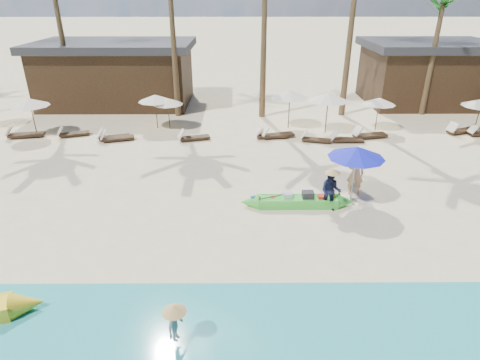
{
  "coord_description": "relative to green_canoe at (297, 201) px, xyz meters",
  "views": [
    {
      "loc": [
        0.55,
        -11.46,
        7.51
      ],
      "look_at": [
        0.63,
        2.0,
        1.1
      ],
      "focal_mm": 30.0,
      "sensor_mm": 36.0,
      "label": 1
    }
  ],
  "objects": [
    {
      "name": "resort_parasol_3",
      "position": [
        -13.7,
        8.33,
        1.7
      ],
      "size": [
        2.06,
        2.06,
        2.12
      ],
      "color": "#372616",
      "rests_on": "ground"
    },
    {
      "name": "lounger_6_right",
      "position": [
        -0.15,
        7.82,
        0.01
      ],
      "size": [
        1.96,
        1.03,
        0.64
      ],
      "rotation": [
        0.0,
        0.0,
        0.25
      ],
      "color": "#372616",
      "rests_on": "ground"
    },
    {
      "name": "lounger_4_right",
      "position": [
        -9.21,
        7.58,
        -0.01
      ],
      "size": [
        1.84,
        1.03,
        0.6
      ],
      "rotation": [
        0.0,
        0.0,
        0.3
      ],
      "color": "#372616",
      "rests_on": "ground"
    },
    {
      "name": "vendor_green",
      "position": [
        1.15,
        -0.3,
        0.58
      ],
      "size": [
        0.92,
        0.81,
        1.58
      ],
      "primitive_type": "imported",
      "rotation": [
        0.0,
        0.0,
        -0.33
      ],
      "color": "#121833",
      "rests_on": "ground"
    },
    {
      "name": "resort_parasol_6",
      "position": [
        0.77,
        9.66,
        1.83
      ],
      "size": [
        2.19,
        2.19,
        2.25
      ],
      "color": "#372616",
      "rests_on": "ground"
    },
    {
      "name": "lounger_3_left",
      "position": [
        -14.26,
        7.96,
        0.01
      ],
      "size": [
        2.03,
        0.95,
        0.66
      ],
      "rotation": [
        0.0,
        0.0,
        0.18
      ],
      "color": "#372616",
      "rests_on": "ground"
    },
    {
      "name": "lounger_3_right",
      "position": [
        -11.62,
        8.14,
        -0.02
      ],
      "size": [
        1.77,
        1.05,
        0.57
      ],
      "rotation": [
        0.0,
        0.0,
        0.34
      ],
      "color": "#372616",
      "rests_on": "ground"
    },
    {
      "name": "lounger_9_left",
      "position": [
        10.52,
        8.51,
        0.0
      ],
      "size": [
        1.92,
        1.15,
        0.62
      ],
      "rotation": [
        0.0,
        0.0,
        0.34
      ],
      "color": "#372616",
      "rests_on": "ground"
    },
    {
      "name": "pavilion_west",
      "position": [
        -10.83,
        15.53,
        1.98
      ],
      "size": [
        10.8,
        6.6,
        4.3
      ],
      "color": "#372616",
      "rests_on": "ground"
    },
    {
      "name": "green_canoe",
      "position": [
        0.0,
        0.0,
        0.0
      ],
      "size": [
        4.84,
        0.69,
        0.62
      ],
      "rotation": [
        0.0,
        0.0,
        0.0
      ],
      "color": "green",
      "rests_on": "ground"
    },
    {
      "name": "lounger_8_left",
      "position": [
        4.97,
        7.72,
        0.01
      ],
      "size": [
        2.04,
        1.0,
        0.67
      ],
      "rotation": [
        0.0,
        0.0,
        0.21
      ],
      "color": "#372616",
      "rests_on": "ground"
    },
    {
      "name": "resort_parasol_4",
      "position": [
        -7.07,
        9.64,
        1.61
      ],
      "size": [
        1.95,
        1.95,
        2.01
      ],
      "color": "#372616",
      "rests_on": "ground"
    },
    {
      "name": "lounger_7_right",
      "position": [
        3.55,
        7.1,
        -0.01
      ],
      "size": [
        1.78,
        0.56,
        0.6
      ],
      "rotation": [
        0.0,
        0.0,
        0.01
      ],
      "color": "#372616",
      "rests_on": "ground"
    },
    {
      "name": "lounger_4_left",
      "position": [
        -8.95,
        7.37,
        -0.01
      ],
      "size": [
        1.86,
        1.03,
        0.6
      ],
      "rotation": [
        0.0,
        0.0,
        0.29
      ],
      "color": "#372616",
      "rests_on": "ground"
    },
    {
      "name": "lounger_6_left",
      "position": [
        -0.51,
        7.76,
        -0.01
      ],
      "size": [
        1.78,
        0.63,
        0.6
      ],
      "rotation": [
        0.0,
        0.0,
        0.05
      ],
      "color": "#372616",
      "rests_on": "ground"
    },
    {
      "name": "pavilion_east",
      "position": [
        11.17,
        15.53,
        1.99
      ],
      "size": [
        8.8,
        6.6,
        4.3
      ],
      "color": "#372616",
      "rests_on": "ground"
    },
    {
      "name": "ground",
      "position": [
        -2.83,
        -1.97,
        -0.21
      ],
      "size": [
        240.0,
        240.0,
        0.0
      ],
      "primitive_type": "plane",
      "color": "beige",
      "rests_on": "ground"
    },
    {
      "name": "resort_parasol_7",
      "position": [
        2.8,
        8.72,
        1.88
      ],
      "size": [
        2.25,
        2.25,
        2.32
      ],
      "color": "#372616",
      "rests_on": "ground"
    },
    {
      "name": "lounger_5_left",
      "position": [
        -4.77,
        7.44,
        -0.01
      ],
      "size": [
        1.8,
        0.98,
        0.59
      ],
      "rotation": [
        0.0,
        0.0,
        0.28
      ],
      "color": "#372616",
      "rests_on": "ground"
    },
    {
      "name": "tourist",
      "position": [
        2.39,
        0.99,
        0.71
      ],
      "size": [
        0.72,
        0.53,
        1.83
      ],
      "primitive_type": "imported",
      "rotation": [
        0.0,
        0.0,
        3.0
      ],
      "color": "tan",
      "rests_on": "ground"
    },
    {
      "name": "resort_parasol_8",
      "position": [
        5.84,
        9.13,
        1.54
      ],
      "size": [
        1.88,
        1.88,
        1.93
      ],
      "color": "#372616",
      "rests_on": "ground"
    },
    {
      "name": "vendor_yellow",
      "position": [
        -3.7,
        -6.62,
        0.42
      ],
      "size": [
        0.51,
        0.65,
        0.89
      ],
      "primitive_type": "imported",
      "rotation": [
        0.0,
        0.0,
        1.21
      ],
      "color": "gray",
      "rests_on": "ground"
    },
    {
      "name": "wet_sand_strip",
      "position": [
        -2.83,
        -6.97,
        -0.2
      ],
      "size": [
        240.0,
        4.5,
        0.01
      ],
      "primitive_type": "cube",
      "color": "tan",
      "rests_on": "ground"
    },
    {
      "name": "lounger_7_left",
      "position": [
        1.88,
        7.15,
        -0.02
      ],
      "size": [
        1.69,
        0.88,
        0.55
      ],
      "rotation": [
        0.0,
        0.0,
        -0.25
      ],
      "color": "#372616",
      "rests_on": "ground"
    },
    {
      "name": "blue_umbrella",
      "position": [
        2.13,
        0.36,
        1.86
      ],
      "size": [
        2.13,
        2.13,
        2.29
      ],
      "color": "#99999E",
      "rests_on": "ground"
    },
    {
      "name": "resort_parasol_5",
      "position": [
        -6.32,
        9.5,
        1.45
      ],
      "size": [
        1.78,
        1.78,
        1.84
      ],
      "color": "#372616",
      "rests_on": "ground"
    }
  ]
}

